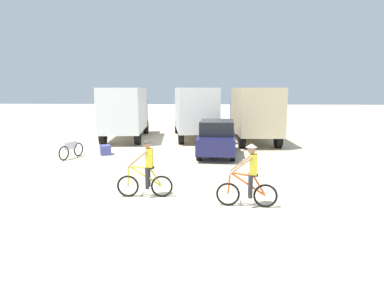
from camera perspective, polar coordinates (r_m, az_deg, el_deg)
name	(u,v)px	position (r m, az deg, el deg)	size (l,w,h in m)	color
ground_plane	(178,205)	(9.83, -2.32, -10.35)	(120.00, 120.00, 0.00)	beige
box_truck_avon_van	(126,111)	(22.39, -11.20, 5.57)	(2.98, 6.94, 3.35)	white
box_truck_white_box	(194,110)	(22.34, 0.40, 5.74)	(3.29, 7.01, 3.35)	white
box_truck_tan_camper	(254,112)	(21.30, 10.44, 5.40)	(2.69, 6.86, 3.35)	#CCB78E
sedan_parked	(217,138)	(16.74, 4.25, 1.04)	(1.98, 4.29, 1.76)	#1E1E4C
cyclist_orange_shirt	(146,170)	(10.41, -7.74, -4.44)	(1.73, 0.52, 1.82)	black
cyclist_cowboy_hat	(249,178)	(9.61, 9.66, -5.67)	(1.73, 0.52, 1.82)	black
bicycle_spare	(71,150)	(17.09, -19.79, -0.97)	(0.65, 1.68, 0.97)	black
supply_crate	(105,150)	(17.53, -14.47, -0.99)	(0.50, 0.65, 0.48)	#4C5199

